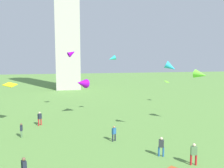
{
  "coord_description": "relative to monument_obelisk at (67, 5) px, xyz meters",
  "views": [
    {
      "loc": [
        -6.86,
        -9.66,
        8.75
      ],
      "look_at": [
        -1.03,
        17.5,
        5.61
      ],
      "focal_mm": 37.63,
      "sensor_mm": 36.0,
      "label": 1
    }
  ],
  "objects": [
    {
      "name": "person_2",
      "position": [
        -4.66,
        -35.73,
        -21.76
      ],
      "size": [
        0.52,
        0.52,
        1.79
      ],
      "rotation": [
        0.0,
        0.0,
        3.94
      ],
      "color": "red",
      "rests_on": "ground_plane"
    },
    {
      "name": "kite_flying_1",
      "position": [
        15.41,
        -40.11,
        -16.17
      ],
      "size": [
        1.82,
        1.99,
        1.29
      ],
      "rotation": [
        0.0,
        0.0,
        0.57
      ],
      "color": "#6CE535"
    },
    {
      "name": "person_4",
      "position": [
        8.63,
        -50.12,
        -21.74
      ],
      "size": [
        0.55,
        0.39,
        1.83
      ],
      "rotation": [
        0.0,
        0.0,
        6.02
      ],
      "color": "red",
      "rests_on": "ground_plane"
    },
    {
      "name": "kite_flying_0",
      "position": [
        5.47,
        -33.14,
        -14.16
      ],
      "size": [
        1.24,
        0.85,
        0.98
      ],
      "rotation": [
        0.0,
        0.0,
        4.84
      ],
      "color": "#2FCFD4"
    },
    {
      "name": "person_5",
      "position": [
        -4.47,
        -50.04,
        -21.74
      ],
      "size": [
        0.45,
        0.55,
        1.83
      ],
      "rotation": [
        0.0,
        0.0,
        5.14
      ],
      "color": "silver",
      "rests_on": "ground_plane"
    },
    {
      "name": "kite_flying_4",
      "position": [
        1.12,
        -32.16,
        -17.78
      ],
      "size": [
        2.51,
        2.47,
        1.67
      ],
      "rotation": [
        0.0,
        0.0,
        5.46
      ],
      "color": "#8E09C1"
    },
    {
      "name": "kite_flying_3",
      "position": [
        -0.05,
        -27.46,
        -13.31
      ],
      "size": [
        1.72,
        1.29,
        1.38
      ],
      "rotation": [
        0.0,
        0.0,
        1.86
      ],
      "color": "#8904BC"
    },
    {
      "name": "person_0",
      "position": [
        6.74,
        -47.99,
        -21.77
      ],
      "size": [
        0.53,
        0.43,
        1.77
      ],
      "rotation": [
        0.0,
        0.0,
        2.71
      ],
      "color": "#235693",
      "rests_on": "ground_plane"
    },
    {
      "name": "kite_flying_6",
      "position": [
        17.97,
        -25.06,
        -18.66
      ],
      "size": [
        0.74,
        0.99,
        0.36
      ],
      "rotation": [
        0.0,
        0.0,
        1.68
      ],
      "color": "#73E230"
    },
    {
      "name": "person_3",
      "position": [
        -6.22,
        -40.1,
        -21.87
      ],
      "size": [
        0.26,
        0.49,
        1.58
      ],
      "rotation": [
        0.0,
        0.0,
        4.76
      ],
      "color": "#51754C",
      "rests_on": "ground_plane"
    },
    {
      "name": "person_1",
      "position": [
        3.47,
        -43.39,
        -21.84
      ],
      "size": [
        0.49,
        0.44,
        1.65
      ],
      "rotation": [
        0.0,
        0.0,
        3.71
      ],
      "color": "#1E2333",
      "rests_on": "ground_plane"
    },
    {
      "name": "kite_flying_5",
      "position": [
        -8.33,
        -34.39,
        -17.53
      ],
      "size": [
        1.93,
        1.79,
        0.55
      ],
      "rotation": [
        0.0,
        0.0,
        5.65
      ],
      "color": "yellow"
    },
    {
      "name": "monument_obelisk",
      "position": [
        0.0,
        0.0,
        0.0
      ],
      "size": [
        6.49,
        6.49,
        45.54
      ],
      "color": "#B7B2A8",
      "rests_on": "ground_plane"
    },
    {
      "name": "kite_flying_2",
      "position": [
        9.84,
        -43.07,
        -15.04
      ],
      "size": [
        1.66,
        1.37,
        1.31
      ],
      "rotation": [
        0.0,
        0.0,
        1.13
      ],
      "color": "#29ACE5"
    }
  ]
}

